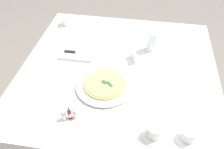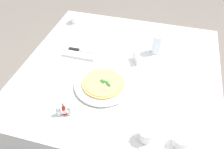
# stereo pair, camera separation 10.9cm
# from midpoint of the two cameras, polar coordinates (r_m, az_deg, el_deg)

# --- Properties ---
(ground_plane) EXTENTS (8.00, 8.00, 0.00)m
(ground_plane) POSITION_cam_midpoint_polar(r_m,az_deg,el_deg) (2.04, -0.35, -13.96)
(ground_plane) COLOR slate
(dining_table) EXTENTS (1.22, 1.22, 0.73)m
(dining_table) POSITION_cam_midpoint_polar(r_m,az_deg,el_deg) (1.57, -0.44, -1.75)
(dining_table) COLOR white
(dining_table) RESTS_ON ground_plane
(pizza_plate) EXTENTS (0.33, 0.33, 0.02)m
(pizza_plate) POSITION_cam_midpoint_polar(r_m,az_deg,el_deg) (1.36, -4.10, -2.72)
(pizza_plate) COLOR white
(pizza_plate) RESTS_ON dining_table
(pizza) EXTENTS (0.24, 0.24, 0.02)m
(pizza) POSITION_cam_midpoint_polar(r_m,az_deg,el_deg) (1.35, -4.12, -2.31)
(pizza) COLOR #DBAD60
(pizza) RESTS_ON pizza_plate
(coffee_cup_right_edge) EXTENTS (0.13, 0.13, 0.07)m
(coffee_cup_right_edge) POSITION_cam_midpoint_polar(r_m,az_deg,el_deg) (1.15, 7.53, -13.59)
(coffee_cup_right_edge) COLOR white
(coffee_cup_right_edge) RESTS_ON dining_table
(coffee_cup_far_left) EXTENTS (0.13, 0.13, 0.06)m
(coffee_cup_far_left) POSITION_cam_midpoint_polar(r_m,az_deg,el_deg) (1.93, -12.56, 12.32)
(coffee_cup_far_left) COLOR white
(coffee_cup_far_left) RESTS_ON dining_table
(coffee_cup_back_corner) EXTENTS (0.13, 0.13, 0.06)m
(coffee_cup_back_corner) POSITION_cam_midpoint_polar(r_m,az_deg,el_deg) (1.18, 15.55, -13.93)
(coffee_cup_back_corner) COLOR white
(coffee_cup_back_corner) RESTS_ON dining_table
(water_glass_center_back) EXTENTS (0.07, 0.07, 0.13)m
(water_glass_center_back) POSITION_cam_midpoint_polar(r_m,az_deg,el_deg) (1.62, 7.70, 7.70)
(water_glass_center_back) COLOR white
(water_glass_center_back) RESTS_ON dining_table
(napkin_folded) EXTENTS (0.22, 0.13, 0.02)m
(napkin_folded) POSITION_cam_midpoint_polar(r_m,az_deg,el_deg) (1.60, -10.36, 4.83)
(napkin_folded) COLOR white
(napkin_folded) RESTS_ON dining_table
(dinner_knife) EXTENTS (0.20, 0.02, 0.01)m
(dinner_knife) POSITION_cam_midpoint_polar(r_m,az_deg,el_deg) (1.59, -10.33, 5.22)
(dinner_knife) COLOR silver
(dinner_knife) RESTS_ON napkin_folded
(hot_sauce_bottle) EXTENTS (0.02, 0.02, 0.08)m
(hot_sauce_bottle) POSITION_cam_midpoint_polar(r_m,az_deg,el_deg) (1.22, -12.82, -9.34)
(hot_sauce_bottle) COLOR #B7140F
(hot_sauce_bottle) RESTS_ON dining_table
(salt_shaker) EXTENTS (0.03, 0.03, 0.06)m
(salt_shaker) POSITION_cam_midpoint_polar(r_m,az_deg,el_deg) (1.23, -11.36, -9.45)
(salt_shaker) COLOR white
(salt_shaker) RESTS_ON dining_table
(pepper_shaker) EXTENTS (0.03, 0.03, 0.06)m
(pepper_shaker) POSITION_cam_midpoint_polar(r_m,az_deg,el_deg) (1.24, -14.14, -9.74)
(pepper_shaker) COLOR white
(pepper_shaker) RESTS_ON dining_table
(menu_card) EXTENTS (0.05, 0.08, 0.06)m
(menu_card) POSITION_cam_midpoint_polar(r_m,az_deg,el_deg) (1.53, 2.92, 4.27)
(menu_card) COLOR white
(menu_card) RESTS_ON dining_table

